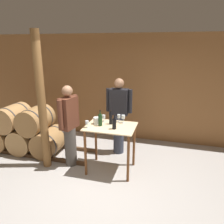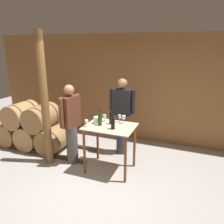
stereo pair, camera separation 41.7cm
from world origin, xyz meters
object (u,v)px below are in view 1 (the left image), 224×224
wine_bottle_left (111,119)px  person_visitor_with_scarf (69,125)px  wooden_post (42,103)px  wine_bottle_center (114,124)px  wine_glass_near_center (104,117)px  wine_glass_near_right (119,117)px  wine_glass_far_side (123,117)px  person_host (119,115)px  ice_bucket (97,121)px  wine_glass_near_left (87,123)px  wine_bottle_far_left (100,120)px

wine_bottle_left → person_visitor_with_scarf: bearing=-171.7°
wooden_post → wine_bottle_left: 1.36m
wine_bottle_center → wine_glass_near_center: wine_bottle_center is taller
wine_bottle_left → wooden_post: bearing=-166.8°
wine_glass_near_right → person_visitor_with_scarf: bearing=-163.5°
wooden_post → wine_bottle_center: size_ratio=9.76×
wine_glass_far_side → wooden_post: bearing=-164.1°
wooden_post → wine_glass_far_side: bearing=15.9°
wooden_post → wine_glass_near_center: 1.23m
wine_glass_near_center → person_host: bearing=72.8°
person_host → person_visitor_with_scarf: bearing=-136.2°
wine_bottle_left → wine_glass_far_side: size_ratio=1.75×
wooden_post → wine_bottle_left: bearing=13.2°
wine_bottle_left → ice_bucket: 0.28m
wine_bottle_center → wine_glass_near_center: 0.46m
wine_bottle_left → wine_glass_near_left: wine_bottle_left is taller
wine_glass_near_left → wine_glass_near_right: size_ratio=0.87×
wine_bottle_far_left → person_host: (0.16, 0.82, -0.14)m
wine_bottle_center → person_host: bearing=98.5°
wine_bottle_center → wooden_post: bearing=-177.1°
person_host → ice_bucket: bearing=-110.0°
ice_bucket → person_host: (0.27, 0.73, -0.09)m
wine_glass_far_side → person_visitor_with_scarf: 1.10m
wine_glass_near_right → wine_bottle_left: bearing=-127.3°
wine_glass_far_side → wine_bottle_far_left: bearing=-144.7°
wine_bottle_far_left → wine_glass_near_left: wine_bottle_far_left is taller
wooden_post → wine_bottle_center: 1.46m
wine_bottle_left → wine_glass_near_left: size_ratio=2.10×
wine_glass_near_left → wine_glass_far_side: 0.73m
wine_glass_far_side → person_host: (-0.22, 0.55, -0.14)m
wine_glass_near_right → ice_bucket: bearing=-150.6°
wine_bottle_far_left → wine_glass_near_center: wine_bottle_far_left is taller
person_visitor_with_scarf → wine_glass_near_center: bearing=19.0°
wine_bottle_center → person_visitor_with_scarf: size_ratio=0.16×
wine_glass_near_center → person_visitor_with_scarf: bearing=-161.0°
wooden_post → wine_bottle_left: wooden_post is taller
wine_glass_near_right → person_host: size_ratio=0.09×
wine_bottle_far_left → wine_bottle_center: size_ratio=1.12×
wine_bottle_left → ice_bucket: size_ratio=2.16×
wine_bottle_center → wine_glass_near_center: (-0.31, 0.33, -0.01)m
wine_bottle_left → person_host: (-0.00, 0.67, -0.13)m
wine_glass_near_right → wine_glass_far_side: (0.10, -0.03, 0.01)m
wooden_post → wine_glass_far_side: 1.60m
wine_glass_near_left → wooden_post: bearing=-179.8°
person_visitor_with_scarf → wine_glass_far_side: bearing=13.4°
wine_bottle_far_left → wine_bottle_center: bearing=-16.1°
wine_bottle_far_left → person_visitor_with_scarf: 0.69m
wine_glass_near_left → wine_bottle_center: bearing=8.0°
wine_bottle_left → wine_glass_near_center: bearing=149.7°
wine_glass_near_center → wine_glass_near_right: 0.31m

